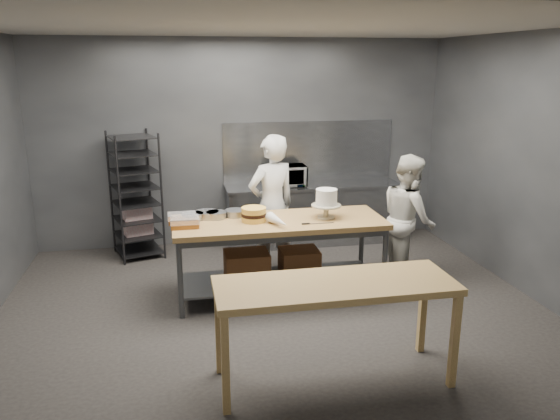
% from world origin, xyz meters
% --- Properties ---
extents(ground, '(6.00, 6.00, 0.00)m').
position_xyz_m(ground, '(0.00, 0.00, 0.00)').
color(ground, black).
rests_on(ground, ground).
extents(back_wall, '(6.00, 0.04, 3.00)m').
position_xyz_m(back_wall, '(0.00, 2.50, 1.50)').
color(back_wall, '#4C4F54').
rests_on(back_wall, ground).
extents(work_table, '(2.40, 0.90, 0.92)m').
position_xyz_m(work_table, '(0.09, 0.38, 0.57)').
color(work_table, brown).
rests_on(work_table, ground).
extents(near_counter, '(2.00, 0.70, 0.90)m').
position_xyz_m(near_counter, '(0.25, -1.46, 0.81)').
color(near_counter, olive).
rests_on(near_counter, ground).
extents(back_counter, '(2.60, 0.60, 0.90)m').
position_xyz_m(back_counter, '(1.00, 2.18, 0.45)').
color(back_counter, slate).
rests_on(back_counter, ground).
extents(splashback_panel, '(2.60, 0.02, 0.90)m').
position_xyz_m(splashback_panel, '(1.00, 2.48, 1.35)').
color(splashback_panel, slate).
rests_on(splashback_panel, back_counter).
extents(speed_rack, '(0.76, 0.80, 1.75)m').
position_xyz_m(speed_rack, '(-1.55, 2.10, 0.86)').
color(speed_rack, black).
rests_on(speed_rack, ground).
extents(chef_behind, '(0.77, 0.64, 1.81)m').
position_xyz_m(chef_behind, '(0.17, 1.07, 0.90)').
color(chef_behind, silver).
rests_on(chef_behind, ground).
extents(chef_right, '(0.67, 0.82, 1.59)m').
position_xyz_m(chef_right, '(1.78, 0.53, 0.80)').
color(chef_right, silver).
rests_on(chef_right, ground).
extents(microwave, '(0.54, 0.37, 0.30)m').
position_xyz_m(microwave, '(0.60, 2.18, 1.05)').
color(microwave, black).
rests_on(microwave, back_counter).
extents(frosted_cake_stand, '(0.34, 0.34, 0.34)m').
position_xyz_m(frosted_cake_stand, '(0.68, 0.34, 1.14)').
color(frosted_cake_stand, '#B7AE92').
rests_on(frosted_cake_stand, work_table).
extents(layer_cake, '(0.28, 0.28, 0.16)m').
position_xyz_m(layer_cake, '(-0.16, 0.37, 1.00)').
color(layer_cake, '#F2CB4D').
rests_on(layer_cake, work_table).
extents(cake_pans, '(0.74, 0.32, 0.07)m').
position_xyz_m(cake_pans, '(-0.61, 0.60, 0.96)').
color(cake_pans, gray).
rests_on(cake_pans, work_table).
extents(piping_bag, '(0.23, 0.40, 0.12)m').
position_xyz_m(piping_bag, '(0.07, 0.12, 0.98)').
color(piping_bag, silver).
rests_on(piping_bag, work_table).
extents(offset_spatula, '(0.36, 0.02, 0.02)m').
position_xyz_m(offset_spatula, '(0.47, 0.14, 0.93)').
color(offset_spatula, slate).
rests_on(offset_spatula, work_table).
extents(pastry_clamshells, '(0.34, 0.39, 0.11)m').
position_xyz_m(pastry_clamshells, '(-0.94, 0.37, 0.98)').
color(pastry_clamshells, '#9E621F').
rests_on(pastry_clamshells, work_table).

